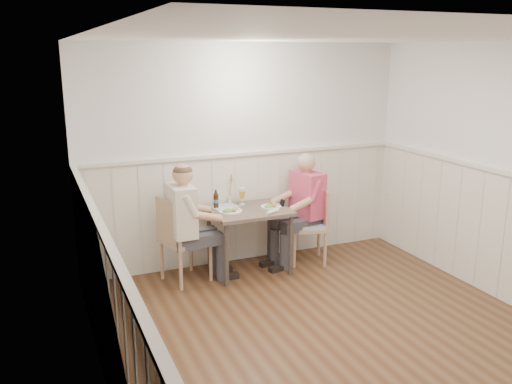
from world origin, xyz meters
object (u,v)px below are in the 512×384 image
man_in_pink (304,216)px  grass_vase (230,190)px  dining_table (249,218)px  chair_left (181,237)px  beer_bottle (216,200)px  chair_right (312,222)px  diner_cream (186,234)px

man_in_pink → grass_vase: (-0.85, 0.27, 0.35)m
dining_table → chair_left: (-0.81, 0.01, -0.12)m
chair_left → grass_vase: size_ratio=2.57×
man_in_pink → beer_bottle: bearing=171.3°
man_in_pink → beer_bottle: man_in_pink is taller
chair_right → diner_cream: size_ratio=0.67×
chair_right → beer_bottle: bearing=169.3°
dining_table → man_in_pink: 0.74m
man_in_pink → diner_cream: bearing=-176.4°
diner_cream → dining_table: bearing=4.1°
dining_table → chair_left: chair_left is taller
chair_left → man_in_pink: man_in_pink is taller
man_in_pink → grass_vase: size_ratio=3.62×
chair_right → man_in_pink: man_in_pink is taller
chair_right → grass_vase: grass_vase is taller
man_in_pink → dining_table: bearing=-177.0°
chair_right → chair_left: bearing=179.1°
chair_right → man_in_pink: (-0.08, 0.05, 0.07)m
dining_table → chair_right: size_ratio=0.96×
man_in_pink → beer_bottle: 1.11m
diner_cream → grass_vase: diner_cream is taller
chair_left → man_in_pink: bearing=1.1°
dining_table → man_in_pink: bearing=3.0°
beer_bottle → grass_vase: grass_vase is taller
man_in_pink → diner_cream: diner_cream is taller
chair_left → diner_cream: bearing=-56.7°
beer_bottle → chair_right: bearing=-10.7°
chair_right → man_in_pink: bearing=147.8°
grass_vase → chair_right: bearing=-19.2°
dining_table → chair_left: 0.82m
chair_right → grass_vase: bearing=160.8°
dining_table → man_in_pink: (0.73, 0.04, -0.08)m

